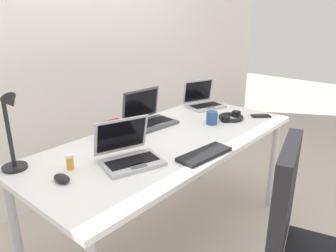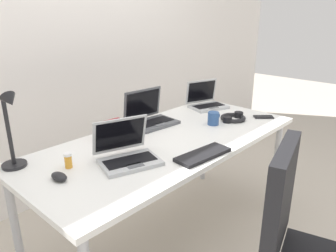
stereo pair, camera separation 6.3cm
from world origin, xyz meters
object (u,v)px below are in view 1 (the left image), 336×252
laptop_far_corner (203,102)px  book_stack (115,131)px  laptop_by_keyboard (129,154)px  external_keyboard (204,154)px  laptop_front_right (149,117)px  computer_mouse (62,178)px  desk_lamp (12,133)px  cell_phone (261,116)px  coffee_mug (212,118)px  pill_bottle (70,162)px  headphones (231,117)px

laptop_far_corner → book_stack: bearing=179.3°
laptop_by_keyboard → external_keyboard: (0.31, -0.25, -0.03)m
laptop_front_right → computer_mouse: 0.88m
desk_lamp → cell_phone: bearing=-18.0°
book_stack → laptop_by_keyboard: bearing=-118.9°
desk_lamp → computer_mouse: bearing=-72.6°
laptop_far_corner → coffee_mug: size_ratio=2.96×
book_stack → coffee_mug: book_stack is taller
desk_lamp → coffee_mug: 1.25m
desk_lamp → computer_mouse: 0.32m
external_keyboard → computer_mouse: computer_mouse is taller
cell_phone → book_stack: (-0.98, 0.48, 0.04)m
pill_bottle → headphones: bearing=-9.3°
desk_lamp → laptop_by_keyboard: 0.56m
headphones → desk_lamp: bearing=164.8°
laptop_far_corner → book_stack: 0.92m
laptop_by_keyboard → external_keyboard: size_ratio=1.10×
headphones → external_keyboard: bearing=-161.5°
laptop_front_right → headphones: size_ratio=1.53×
cell_phone → coffee_mug: bearing=109.4°
external_keyboard → cell_phone: external_keyboard is taller
external_keyboard → book_stack: book_stack is taller
desk_lamp → external_keyboard: (0.74, -0.59, -0.19)m
desk_lamp → laptop_by_keyboard: desk_lamp is taller
cell_phone → external_keyboard: bearing=140.7°
book_stack → coffee_mug: size_ratio=1.79×
desk_lamp → external_keyboard: 0.96m
cell_phone → coffee_mug: 0.42m
external_keyboard → book_stack: 0.58m
external_keyboard → cell_phone: bearing=11.1°
laptop_front_right → cell_phone: 0.83m
laptop_by_keyboard → laptop_front_right: bearing=34.1°
external_keyboard → pill_bottle: (-0.56, 0.41, 0.03)m
laptop_by_keyboard → pill_bottle: (-0.25, 0.16, -0.00)m
headphones → computer_mouse: bearing=174.8°
cell_phone → laptop_front_right: bearing=97.2°
laptop_by_keyboard → book_stack: bearing=61.1°
laptop_by_keyboard → laptop_front_right: laptop_front_right is taller
external_keyboard → coffee_mug: 0.53m
desk_lamp → external_keyboard: desk_lamp is taller
laptop_front_right → desk_lamp: bearing=-180.0°
desk_lamp → coffee_mug: (1.20, -0.33, -0.15)m
external_keyboard → headphones: headphones is taller
desk_lamp → pill_bottle: bearing=-45.2°
laptop_far_corner → pill_bottle: bearing=-174.1°
coffee_mug → laptop_front_right: bearing=130.2°
cell_phone → laptop_by_keyboard: bearing=126.7°
laptop_front_right → computer_mouse: bearing=-163.0°
external_keyboard → headphones: bearing=24.3°
pill_bottle → laptop_front_right: bearing=13.6°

